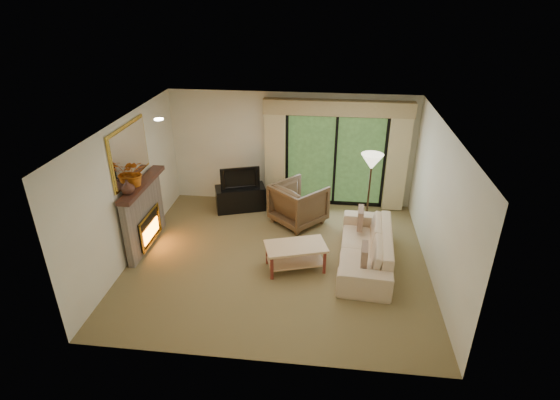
# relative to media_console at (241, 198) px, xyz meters

# --- Properties ---
(floor) EXTENTS (5.50, 5.50, 0.00)m
(floor) POSITION_rel_media_console_xyz_m (1.10, -1.95, -0.28)
(floor) COLOR olive
(floor) RESTS_ON ground
(ceiling) EXTENTS (5.50, 5.50, 0.00)m
(ceiling) POSITION_rel_media_console_xyz_m (1.10, -1.95, 2.32)
(ceiling) COLOR silver
(ceiling) RESTS_ON ground
(wall_back) EXTENTS (5.00, 0.00, 5.00)m
(wall_back) POSITION_rel_media_console_xyz_m (1.10, 0.55, 1.02)
(wall_back) COLOR #F4EACC
(wall_back) RESTS_ON ground
(wall_front) EXTENTS (5.00, 0.00, 5.00)m
(wall_front) POSITION_rel_media_console_xyz_m (1.10, -4.45, 1.02)
(wall_front) COLOR #F4EACC
(wall_front) RESTS_ON ground
(wall_left) EXTENTS (0.00, 5.00, 5.00)m
(wall_left) POSITION_rel_media_console_xyz_m (-1.65, -1.95, 1.02)
(wall_left) COLOR #F4EACC
(wall_left) RESTS_ON ground
(wall_right) EXTENTS (0.00, 5.00, 5.00)m
(wall_right) POSITION_rel_media_console_xyz_m (3.85, -1.95, 1.02)
(wall_right) COLOR #F4EACC
(wall_right) RESTS_ON ground
(fireplace) EXTENTS (0.24, 1.70, 1.37)m
(fireplace) POSITION_rel_media_console_xyz_m (-1.53, -1.75, 0.41)
(fireplace) COLOR slate
(fireplace) RESTS_ON floor
(mirror) EXTENTS (0.07, 1.45, 1.02)m
(mirror) POSITION_rel_media_console_xyz_m (-1.61, -1.75, 1.67)
(mirror) COLOR gold
(mirror) RESTS_ON wall_left
(sliding_door) EXTENTS (2.26, 0.10, 2.16)m
(sliding_door) POSITION_rel_media_console_xyz_m (2.10, 0.50, 0.82)
(sliding_door) COLOR black
(sliding_door) RESTS_ON floor
(curtain_left) EXTENTS (0.45, 0.18, 2.35)m
(curtain_left) POSITION_rel_media_console_xyz_m (0.75, 0.39, 0.92)
(curtain_left) COLOR #CDBA88
(curtain_left) RESTS_ON floor
(curtain_right) EXTENTS (0.45, 0.18, 2.35)m
(curtain_right) POSITION_rel_media_console_xyz_m (3.45, 0.39, 0.92)
(curtain_right) COLOR #CDBA88
(curtain_right) RESTS_ON floor
(cornice) EXTENTS (3.20, 0.24, 0.32)m
(cornice) POSITION_rel_media_console_xyz_m (2.10, 0.41, 2.04)
(cornice) COLOR tan
(cornice) RESTS_ON wall_back
(media_console) EXTENTS (1.21, 0.83, 0.55)m
(media_console) POSITION_rel_media_console_xyz_m (0.00, 0.00, 0.00)
(media_console) COLOR black
(media_console) RESTS_ON floor
(tv) EXTENTS (0.87, 0.39, 0.51)m
(tv) POSITION_rel_media_console_xyz_m (0.00, -0.00, 0.53)
(tv) COLOR black
(tv) RESTS_ON media_console
(armchair) EXTENTS (1.37, 1.38, 0.90)m
(armchair) POSITION_rel_media_console_xyz_m (1.37, -0.47, 0.17)
(armchair) COLOR brown
(armchair) RESTS_ON floor
(sofa) EXTENTS (1.06, 2.38, 0.68)m
(sofa) POSITION_rel_media_console_xyz_m (2.71, -1.86, 0.06)
(sofa) COLOR beige
(sofa) RESTS_ON floor
(pillow_near) EXTENTS (0.13, 0.40, 0.40)m
(pillow_near) POSITION_rel_media_console_xyz_m (2.63, -2.53, 0.29)
(pillow_near) COLOR #4E3324
(pillow_near) RESTS_ON sofa
(pillow_far) EXTENTS (0.13, 0.41, 0.41)m
(pillow_far) POSITION_rel_media_console_xyz_m (2.63, -1.19, 0.30)
(pillow_far) COLOR #4E3324
(pillow_far) RESTS_ON sofa
(coffee_table) EXTENTS (1.21, 0.89, 0.49)m
(coffee_table) POSITION_rel_media_console_xyz_m (1.45, -2.20, -0.03)
(coffee_table) COLOR #DFB381
(coffee_table) RESTS_ON floor
(floor_lamp) EXTENTS (0.54, 0.54, 1.67)m
(floor_lamp) POSITION_rel_media_console_xyz_m (2.81, -0.55, 0.56)
(floor_lamp) COLOR #F0EBC1
(floor_lamp) RESTS_ON floor
(vase) EXTENTS (0.31, 0.31, 0.26)m
(vase) POSITION_rel_media_console_xyz_m (-1.51, -2.25, 1.22)
(vase) COLOR #44261D
(vase) RESTS_ON fireplace
(branches) EXTENTS (0.53, 0.48, 0.51)m
(branches) POSITION_rel_media_console_xyz_m (-1.51, -1.91, 1.35)
(branches) COLOR #B95A13
(branches) RESTS_ON fireplace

